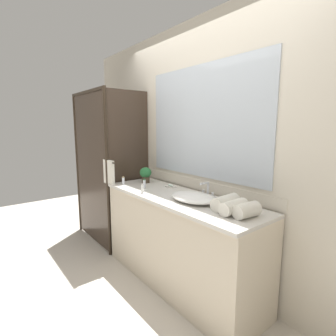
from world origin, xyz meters
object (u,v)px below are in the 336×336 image
(amenity_bottle_conditioner, at_px, (142,189))
(rolled_towel_middle, at_px, (234,207))
(soap_dish, at_px, (170,186))
(amenity_bottle_body_wash, at_px, (144,183))
(faucet, at_px, (207,192))
(sink_basin, at_px, (193,197))
(amenity_bottle_lotion, at_px, (123,181))
(potted_plant, at_px, (146,174))
(rolled_towel_far_edge, at_px, (226,202))
(rolled_towel_near_edge, at_px, (247,210))

(amenity_bottle_conditioner, bearing_deg, rolled_towel_middle, 12.69)
(soap_dish, bearing_deg, amenity_bottle_body_wash, -125.84)
(amenity_bottle_conditioner, bearing_deg, faucet, 37.78)
(sink_basin, distance_m, amenity_bottle_lotion, 0.99)
(amenity_bottle_body_wash, height_order, rolled_towel_middle, rolled_towel_middle)
(amenity_bottle_body_wash, xyz_separation_m, rolled_towel_middle, (1.13, 0.07, 0.01))
(amenity_bottle_lotion, bearing_deg, potted_plant, 70.96)
(potted_plant, xyz_separation_m, amenity_bottle_conditioner, (0.38, -0.29, -0.06))
(soap_dish, relative_size, rolled_towel_far_edge, 0.39)
(amenity_bottle_body_wash, height_order, rolled_towel_far_edge, rolled_towel_far_edge)
(faucet, xyz_separation_m, rolled_towel_far_edge, (0.33, -0.14, 0.01))
(potted_plant, xyz_separation_m, rolled_towel_middle, (1.33, -0.08, -0.05))
(rolled_towel_middle, bearing_deg, soap_dish, 170.47)
(amenity_bottle_body_wash, relative_size, rolled_towel_near_edge, 0.48)
(soap_dish, relative_size, amenity_bottle_lotion, 1.12)
(soap_dish, xyz_separation_m, rolled_towel_near_edge, (1.08, -0.16, 0.04))
(potted_plant, xyz_separation_m, soap_dish, (0.36, 0.08, -0.09))
(potted_plant, xyz_separation_m, rolled_towel_far_edge, (1.22, -0.04, -0.05))
(sink_basin, height_order, rolled_towel_middle, rolled_towel_middle)
(rolled_towel_near_edge, bearing_deg, rolled_towel_middle, -177.65)
(rolled_towel_middle, relative_size, rolled_towel_far_edge, 0.95)
(sink_basin, bearing_deg, rolled_towel_far_edge, 7.24)
(faucet, distance_m, rolled_towel_near_edge, 0.58)
(amenity_bottle_lotion, relative_size, rolled_towel_middle, 0.37)
(faucet, relative_size, rolled_towel_far_edge, 0.67)
(sink_basin, xyz_separation_m, rolled_towel_middle, (0.44, 0.01, 0.02))
(amenity_bottle_lotion, xyz_separation_m, rolled_towel_near_edge, (1.52, 0.17, 0.01))
(amenity_bottle_lotion, height_order, rolled_towel_far_edge, rolled_towel_far_edge)
(faucet, distance_m, rolled_towel_far_edge, 0.36)
(faucet, bearing_deg, soap_dish, -178.19)
(amenity_bottle_body_wash, bearing_deg, soap_dish, 54.16)
(potted_plant, distance_m, soap_dish, 0.38)
(amenity_bottle_conditioner, distance_m, amenity_bottle_lotion, 0.47)
(amenity_bottle_conditioner, height_order, rolled_towel_middle, rolled_towel_middle)
(faucet, bearing_deg, potted_plant, -173.70)
(amenity_bottle_lotion, distance_m, rolled_towel_near_edge, 1.53)
(sink_basin, height_order, potted_plant, potted_plant)
(amenity_bottle_conditioner, xyz_separation_m, rolled_towel_far_edge, (0.83, 0.25, 0.01))
(amenity_bottle_lotion, bearing_deg, amenity_bottle_body_wash, 19.72)
(sink_basin, relative_size, rolled_towel_far_edge, 1.83)
(faucet, height_order, amenity_bottle_lotion, faucet)
(rolled_towel_middle, bearing_deg, faucet, 157.84)
(soap_dish, distance_m, amenity_bottle_conditioner, 0.38)
(faucet, relative_size, potted_plant, 0.94)
(potted_plant, height_order, rolled_towel_middle, potted_plant)
(sink_basin, distance_m, potted_plant, 0.90)
(soap_dish, bearing_deg, amenity_bottle_conditioner, -86.64)
(sink_basin, distance_m, soap_dish, 0.55)
(faucet, xyz_separation_m, rolled_towel_middle, (0.44, -0.18, 0.01))
(soap_dish, bearing_deg, sink_basin, -17.61)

